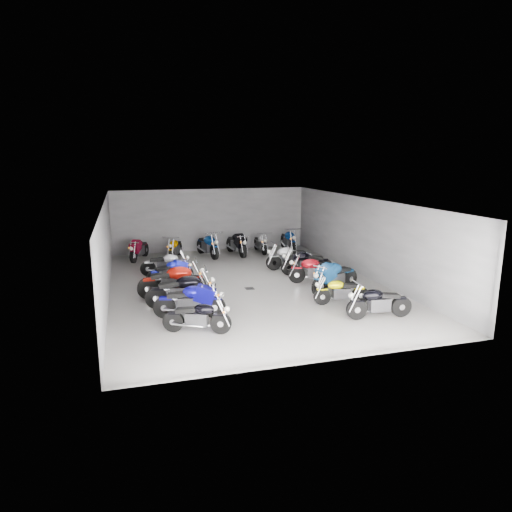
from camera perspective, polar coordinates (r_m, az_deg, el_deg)
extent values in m
plane|color=gray|center=(17.48, -1.25, -3.64)|extent=(14.00, 14.00, 0.00)
cube|color=gray|center=(23.86, -5.64, 4.51)|extent=(10.00, 0.10, 3.20)
cube|color=gray|center=(16.57, -18.22, 0.55)|extent=(0.10, 14.00, 3.20)
cube|color=gray|center=(19.00, 13.46, 2.26)|extent=(0.10, 14.00, 3.20)
cube|color=black|center=(16.89, -1.30, 6.93)|extent=(10.00, 14.00, 0.04)
cube|color=black|center=(17.01, -0.81, -4.06)|extent=(0.32, 0.32, 0.01)
cylinder|color=black|center=(12.74, -4.42, -8.40)|extent=(0.59, 0.34, 0.59)
cylinder|color=black|center=(13.05, -10.29, -8.05)|extent=(0.60, 0.36, 0.59)
cube|color=#2D2D30|center=(12.85, -7.41, -7.85)|extent=(0.66, 0.49, 0.37)
ellipsoid|color=black|center=(12.70, -6.54, -6.64)|extent=(0.73, 0.59, 0.33)
cube|color=black|center=(12.83, -8.73, -6.68)|extent=(0.62, 0.46, 0.17)
cylinder|color=black|center=(13.96, -5.19, -6.38)|extent=(0.68, 0.31, 0.67)
cylinder|color=black|center=(14.16, -11.38, -6.31)|extent=(0.69, 0.33, 0.67)
cube|color=#2D2D30|center=(14.00, -8.32, -5.95)|extent=(0.74, 0.48, 0.42)
ellipsoid|color=#0C0980|center=(13.87, -7.41, -4.64)|extent=(0.80, 0.59, 0.38)
cube|color=black|center=(13.96, -9.73, -4.79)|extent=(0.69, 0.45, 0.19)
cylinder|color=black|center=(15.12, -6.30, -4.87)|extent=(0.71, 0.21, 0.70)
cylinder|color=black|center=(15.08, -12.37, -5.13)|extent=(0.72, 0.23, 0.70)
cube|color=#2D2D30|center=(15.05, -9.35, -4.60)|extent=(0.74, 0.39, 0.44)
ellipsoid|color=black|center=(14.96, -8.46, -3.27)|extent=(0.79, 0.51, 0.40)
cube|color=black|center=(14.96, -10.74, -3.53)|extent=(0.70, 0.37, 0.20)
cylinder|color=black|center=(16.23, -7.50, -3.66)|extent=(0.74, 0.19, 0.73)
cylinder|color=black|center=(16.16, -13.36, -3.96)|extent=(0.74, 0.21, 0.73)
cube|color=#2D2D30|center=(16.14, -10.44, -3.43)|extent=(0.76, 0.38, 0.46)
ellipsoid|color=#961108|center=(16.06, -9.60, -2.12)|extent=(0.80, 0.50, 0.41)
cube|color=black|center=(16.04, -11.79, -2.39)|extent=(0.71, 0.35, 0.21)
cylinder|color=black|center=(18.17, -8.72, -2.22)|extent=(0.59, 0.27, 0.58)
cylinder|color=black|center=(17.72, -12.66, -2.75)|extent=(0.60, 0.29, 0.58)
cube|color=#2D2D30|center=(17.91, -10.67, -2.20)|extent=(0.64, 0.42, 0.36)
ellipsoid|color=#1116AE|center=(17.91, -10.11, -1.21)|extent=(0.69, 0.52, 0.33)
cube|color=black|center=(17.75, -11.58, -1.51)|extent=(0.60, 0.39, 0.17)
cylinder|color=black|center=(19.05, -9.13, -1.49)|extent=(0.64, 0.25, 0.63)
cylinder|color=black|center=(19.22, -13.35, -1.54)|extent=(0.64, 0.27, 0.63)
cube|color=#2D2D30|center=(19.10, -11.26, -1.23)|extent=(0.68, 0.42, 0.39)
ellipsoid|color=silver|center=(19.01, -10.66, -0.31)|extent=(0.73, 0.52, 0.35)
cube|color=black|center=(19.08, -12.23, -0.45)|extent=(0.64, 0.39, 0.18)
cylinder|color=black|center=(14.08, 12.47, -6.54)|extent=(0.64, 0.19, 0.64)
cylinder|color=black|center=(14.70, 17.66, -6.04)|extent=(0.65, 0.21, 0.64)
cube|color=#2D2D30|center=(14.34, 15.14, -5.91)|extent=(0.67, 0.36, 0.40)
ellipsoid|color=black|center=(14.16, 14.42, -4.76)|extent=(0.71, 0.46, 0.36)
cube|color=black|center=(14.40, 16.34, -4.75)|extent=(0.63, 0.33, 0.18)
cylinder|color=black|center=(15.25, 8.27, -5.02)|extent=(0.59, 0.21, 0.57)
cylinder|color=black|center=(15.63, 12.91, -4.78)|extent=(0.59, 0.23, 0.57)
cube|color=#2D2D30|center=(15.40, 10.63, -4.59)|extent=(0.62, 0.36, 0.36)
ellipsoid|color=#E7DF01|center=(15.27, 9.96, -3.59)|extent=(0.66, 0.46, 0.32)
cube|color=black|center=(15.42, 11.69, -3.64)|extent=(0.58, 0.34, 0.16)
cylinder|color=black|center=(16.14, 7.99, -3.78)|extent=(0.72, 0.43, 0.72)
cylinder|color=black|center=(17.36, 11.57, -2.78)|extent=(0.72, 0.45, 0.72)
cube|color=#2D2D30|center=(16.71, 9.86, -2.89)|extent=(0.80, 0.61, 0.45)
ellipsoid|color=#144B89|center=(16.44, 9.35, -1.83)|extent=(0.88, 0.72, 0.40)
cube|color=black|center=(16.90, 10.68, -1.65)|extent=(0.75, 0.57, 0.20)
cylinder|color=black|center=(17.74, 5.13, -2.34)|extent=(0.67, 0.37, 0.66)
cylinder|color=black|center=(17.81, 9.97, -2.42)|extent=(0.68, 0.39, 0.66)
cube|color=#2D2D30|center=(17.73, 7.56, -2.06)|extent=(0.74, 0.53, 0.41)
ellipsoid|color=#9F0B16|center=(17.65, 6.85, -1.00)|extent=(0.81, 0.64, 0.37)
cube|color=black|center=(17.68, 8.66, -1.16)|extent=(0.69, 0.50, 0.19)
cylinder|color=black|center=(18.87, 4.14, -1.43)|extent=(0.68, 0.25, 0.66)
cylinder|color=black|center=(19.19, 8.56, -1.31)|extent=(0.68, 0.27, 0.66)
cube|color=#2D2D30|center=(18.99, 6.38, -1.07)|extent=(0.72, 0.42, 0.41)
ellipsoid|color=black|center=(18.87, 5.73, -0.10)|extent=(0.77, 0.53, 0.37)
cube|color=black|center=(19.00, 7.38, -0.19)|extent=(0.67, 0.40, 0.19)
cylinder|color=black|center=(19.67, 2.24, -0.83)|extent=(0.68, 0.16, 0.68)
cylinder|color=black|center=(20.15, 6.42, -0.58)|extent=(0.68, 0.18, 0.68)
cube|color=#2D2D30|center=(19.87, 4.36, -0.41)|extent=(0.70, 0.34, 0.42)
ellipsoid|color=#AEADB2|center=(19.73, 3.74, 0.51)|extent=(0.73, 0.45, 0.38)
cube|color=black|center=(19.92, 5.30, 0.48)|extent=(0.65, 0.32, 0.19)
cylinder|color=black|center=(21.72, -15.06, -0.02)|extent=(0.38, 0.66, 0.66)
cylinder|color=black|center=(23.08, -13.72, 0.76)|extent=(0.40, 0.67, 0.66)
cube|color=#2D2D30|center=(22.38, -14.39, 0.64)|extent=(0.54, 0.74, 0.41)
ellipsoid|color=maroon|center=(22.11, -14.64, 1.36)|extent=(0.65, 0.80, 0.37)
cube|color=black|center=(22.63, -14.13, 1.52)|extent=(0.51, 0.69, 0.19)
cylinder|color=black|center=(21.66, -10.52, 0.15)|extent=(0.35, 0.65, 0.65)
cylinder|color=black|center=(23.05, -9.59, 0.91)|extent=(0.37, 0.66, 0.65)
cube|color=#2D2D30|center=(22.33, -10.05, 0.79)|extent=(0.52, 0.72, 0.40)
ellipsoid|color=#C37800|center=(22.06, -10.23, 1.50)|extent=(0.62, 0.79, 0.36)
cube|color=black|center=(22.59, -9.87, 1.66)|extent=(0.48, 0.68, 0.18)
cylinder|color=black|center=(21.78, -5.21, 0.48)|extent=(0.31, 0.74, 0.73)
cylinder|color=black|center=(23.26, -6.88, 1.19)|extent=(0.33, 0.75, 0.73)
cube|color=#2D2D30|center=(22.49, -6.08, 1.13)|extent=(0.50, 0.80, 0.45)
ellipsoid|color=navy|center=(22.20, -5.84, 1.94)|extent=(0.62, 0.86, 0.41)
cube|color=black|center=(22.76, -6.46, 2.07)|extent=(0.47, 0.75, 0.21)
cylinder|color=black|center=(22.09, -1.66, 0.68)|extent=(0.25, 0.73, 0.72)
cylinder|color=black|center=(23.57, -3.23, 1.40)|extent=(0.27, 0.74, 0.72)
cube|color=#2D2D30|center=(22.81, -2.47, 1.33)|extent=(0.44, 0.77, 0.45)
ellipsoid|color=black|center=(22.52, -2.24, 2.12)|extent=(0.56, 0.82, 0.40)
cube|color=black|center=(23.08, -2.82, 2.25)|extent=(0.41, 0.72, 0.20)
cylinder|color=black|center=(22.77, 1.04, 0.89)|extent=(0.13, 0.61, 0.61)
cylinder|color=black|center=(24.07, 0.09, 1.52)|extent=(0.15, 0.61, 0.61)
cube|color=#2D2D30|center=(23.40, 0.55, 1.45)|extent=(0.29, 0.62, 0.38)
ellipsoid|color=#B4B3BA|center=(23.15, 0.70, 2.10)|extent=(0.39, 0.65, 0.34)
cube|color=black|center=(23.64, 0.34, 2.22)|extent=(0.27, 0.59, 0.17)
cylinder|color=black|center=(23.14, 4.60, 1.16)|extent=(0.19, 0.72, 0.71)
cylinder|color=black|center=(24.65, 3.50, 1.86)|extent=(0.21, 0.72, 0.71)
cube|color=#2D2D30|center=(23.87, 4.04, 1.78)|extent=(0.38, 0.74, 0.44)
ellipsoid|color=navy|center=(23.58, 4.22, 2.52)|extent=(0.49, 0.78, 0.40)
cube|color=black|center=(24.15, 3.81, 2.65)|extent=(0.35, 0.69, 0.20)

